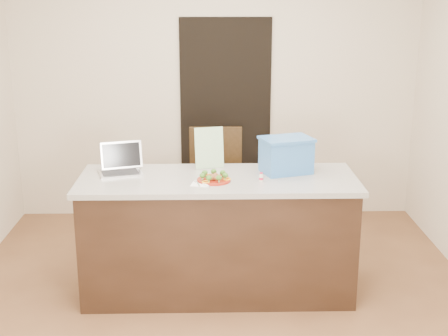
{
  "coord_description": "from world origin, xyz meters",
  "views": [
    {
      "loc": [
        -0.05,
        -4.15,
        2.27
      ],
      "look_at": [
        0.04,
        0.2,
        1.01
      ],
      "focal_mm": 50.0,
      "sensor_mm": 36.0,
      "label": 1
    }
  ],
  "objects_px": {
    "napkin": "(201,184)",
    "blue_box": "(286,155)",
    "island": "(218,235)",
    "plate": "(214,180)",
    "yogurt_bottle": "(261,178)",
    "laptop": "(121,164)",
    "chair": "(216,180)"
  },
  "relations": [
    {
      "from": "yogurt_bottle",
      "to": "blue_box",
      "type": "relative_size",
      "value": 0.15
    },
    {
      "from": "napkin",
      "to": "yogurt_bottle",
      "type": "height_order",
      "value": "yogurt_bottle"
    },
    {
      "from": "napkin",
      "to": "blue_box",
      "type": "height_order",
      "value": "blue_box"
    },
    {
      "from": "island",
      "to": "napkin",
      "type": "distance_m",
      "value": 0.5
    },
    {
      "from": "island",
      "to": "plate",
      "type": "xyz_separation_m",
      "value": [
        -0.03,
        -0.09,
        0.47
      ]
    },
    {
      "from": "island",
      "to": "napkin",
      "type": "xyz_separation_m",
      "value": [
        -0.12,
        -0.16,
        0.46
      ]
    },
    {
      "from": "island",
      "to": "blue_box",
      "type": "relative_size",
      "value": 4.72
    },
    {
      "from": "island",
      "to": "blue_box",
      "type": "bearing_deg",
      "value": 13.81
    },
    {
      "from": "napkin",
      "to": "blue_box",
      "type": "distance_m",
      "value": 0.71
    },
    {
      "from": "laptop",
      "to": "blue_box",
      "type": "height_order",
      "value": "blue_box"
    },
    {
      "from": "napkin",
      "to": "chair",
      "type": "bearing_deg",
      "value": 84.04
    },
    {
      "from": "blue_box",
      "to": "island",
      "type": "bearing_deg",
      "value": 176.17
    },
    {
      "from": "island",
      "to": "yogurt_bottle",
      "type": "bearing_deg",
      "value": -17.78
    },
    {
      "from": "napkin",
      "to": "blue_box",
      "type": "bearing_deg",
      "value": 24.04
    },
    {
      "from": "island",
      "to": "yogurt_bottle",
      "type": "relative_size",
      "value": 30.72
    },
    {
      "from": "yogurt_bottle",
      "to": "laptop",
      "type": "relative_size",
      "value": 0.19
    },
    {
      "from": "laptop",
      "to": "chair",
      "type": "relative_size",
      "value": 0.34
    },
    {
      "from": "plate",
      "to": "napkin",
      "type": "distance_m",
      "value": 0.12
    },
    {
      "from": "chair",
      "to": "blue_box",
      "type": "bearing_deg",
      "value": -57.06
    },
    {
      "from": "yogurt_bottle",
      "to": "chair",
      "type": "bearing_deg",
      "value": 106.91
    },
    {
      "from": "napkin",
      "to": "yogurt_bottle",
      "type": "relative_size",
      "value": 1.98
    },
    {
      "from": "laptop",
      "to": "chair",
      "type": "height_order",
      "value": "laptop"
    },
    {
      "from": "chair",
      "to": "laptop",
      "type": "bearing_deg",
      "value": -132.64
    },
    {
      "from": "island",
      "to": "plate",
      "type": "relative_size",
      "value": 8.38
    },
    {
      "from": "plate",
      "to": "yogurt_bottle",
      "type": "bearing_deg",
      "value": -2.46
    },
    {
      "from": "yogurt_bottle",
      "to": "laptop",
      "type": "xyz_separation_m",
      "value": [
        -1.05,
        0.26,
        0.03
      ]
    },
    {
      "from": "island",
      "to": "blue_box",
      "type": "height_order",
      "value": "blue_box"
    },
    {
      "from": "plate",
      "to": "yogurt_bottle",
      "type": "relative_size",
      "value": 3.67
    },
    {
      "from": "yogurt_bottle",
      "to": "island",
      "type": "bearing_deg",
      "value": 162.22
    },
    {
      "from": "plate",
      "to": "chair",
      "type": "height_order",
      "value": "chair"
    },
    {
      "from": "plate",
      "to": "yogurt_bottle",
      "type": "height_order",
      "value": "yogurt_bottle"
    },
    {
      "from": "yogurt_bottle",
      "to": "napkin",
      "type": "bearing_deg",
      "value": -172.45
    }
  ]
}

